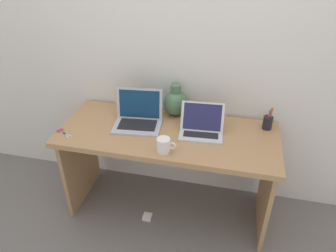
% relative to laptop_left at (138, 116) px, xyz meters
% --- Properties ---
extents(ground_plane, '(6.00, 6.00, 0.00)m').
position_rel_laptop_left_xyz_m(ground_plane, '(0.24, -0.07, -0.82)').
color(ground_plane, slate).
extents(back_wall, '(4.40, 0.04, 2.40)m').
position_rel_laptop_left_xyz_m(back_wall, '(0.24, 0.29, 0.38)').
color(back_wall, silver).
rests_on(back_wall, ground).
extents(desk, '(1.56, 0.64, 0.76)m').
position_rel_laptop_left_xyz_m(desk, '(0.24, -0.07, -0.23)').
color(desk, '#AD7F51').
rests_on(desk, ground).
extents(laptop_left, '(0.37, 0.29, 0.25)m').
position_rel_laptop_left_xyz_m(laptop_left, '(0.00, 0.00, 0.00)').
color(laptop_left, '#B2B2B7').
rests_on(laptop_left, desk).
extents(laptop_right, '(0.32, 0.24, 0.20)m').
position_rel_laptop_left_xyz_m(laptop_right, '(0.47, -0.02, -0.01)').
color(laptop_right, silver).
rests_on(laptop_right, desk).
extents(green_vase, '(0.18, 0.18, 0.25)m').
position_rel_laptop_left_xyz_m(green_vase, '(0.24, 0.19, 0.04)').
color(green_vase, '#47704C').
rests_on(green_vase, desk).
extents(coffee_mug, '(0.13, 0.09, 0.10)m').
position_rel_laptop_left_xyz_m(coffee_mug, '(0.26, -0.30, -0.02)').
color(coffee_mug, white).
rests_on(coffee_mug, desk).
extents(pen_cup, '(0.07, 0.07, 0.18)m').
position_rel_laptop_left_xyz_m(pen_cup, '(0.93, 0.14, -0.01)').
color(pen_cup, black).
rests_on(pen_cup, desk).
extents(scissors, '(0.14, 0.11, 0.01)m').
position_rel_laptop_left_xyz_m(scissors, '(-0.49, -0.24, -0.06)').
color(scissors, '#B7B7BC').
rests_on(scissors, desk).
extents(power_brick, '(0.07, 0.07, 0.03)m').
position_rel_laptop_left_xyz_m(power_brick, '(0.10, -0.22, -0.81)').
color(power_brick, white).
rests_on(power_brick, ground).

